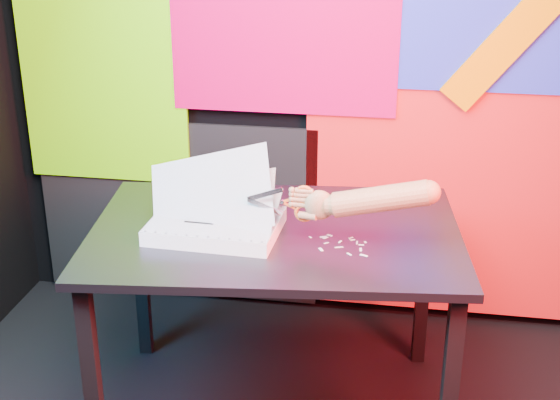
# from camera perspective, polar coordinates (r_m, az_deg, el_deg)

# --- Properties ---
(room) EXTENTS (3.01, 3.01, 2.71)m
(room) POSITION_cam_1_polar(r_m,az_deg,el_deg) (1.81, 0.60, 5.76)
(room) COLOR black
(room) RESTS_ON ground
(backdrop) EXTENTS (2.88, 0.05, 2.08)m
(backdrop) POSITION_cam_1_polar(r_m,az_deg,el_deg) (3.31, 5.62, 6.30)
(backdrop) COLOR red
(backdrop) RESTS_ON ground
(work_table) EXTENTS (1.36, 0.98, 0.75)m
(work_table) POSITION_cam_1_polar(r_m,az_deg,el_deg) (2.73, -0.35, -3.77)
(work_table) COLOR black
(work_table) RESTS_ON ground
(printout_stack) EXTENTS (0.48, 0.33, 0.32)m
(printout_stack) POSITION_cam_1_polar(r_m,az_deg,el_deg) (2.66, -4.74, -1.78)
(printout_stack) COLOR silver
(printout_stack) RESTS_ON work_table
(scissors) EXTENTS (0.23, 0.02, 0.13)m
(scissors) POSITION_cam_1_polar(r_m,az_deg,el_deg) (2.55, 1.43, -0.25)
(scissors) COLOR silver
(scissors) RESTS_ON printout_stack
(hand_forearm) EXTENTS (0.47, 0.10, 0.17)m
(hand_forearm) POSITION_cam_1_polar(r_m,az_deg,el_deg) (2.50, 6.62, 0.02)
(hand_forearm) COLOR #B57852
(hand_forearm) RESTS_ON work_table
(paper_clippings) EXTENTS (0.21, 0.15, 0.00)m
(paper_clippings) POSITION_cam_1_polar(r_m,az_deg,el_deg) (2.59, 4.55, -3.21)
(paper_clippings) COLOR beige
(paper_clippings) RESTS_ON work_table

